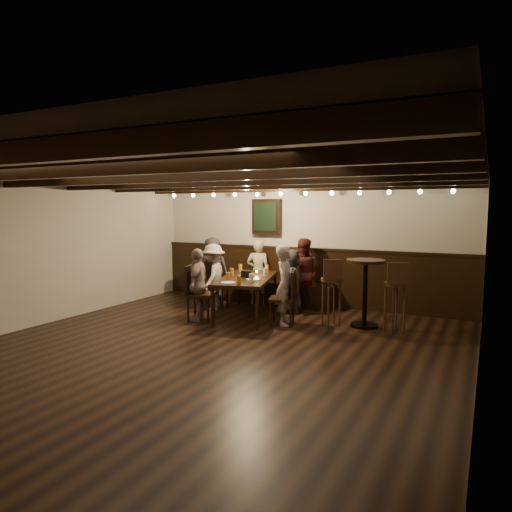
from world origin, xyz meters
The scene contains 27 objects.
room centered at (-0.29, 2.21, 1.07)m, with size 7.00×7.00×7.00m.
dining_table centered at (-0.50, 1.99, 0.65)m, with size 1.33×2.05×0.71m.
chair_left_near centered at (-1.32, 2.23, 0.29)m, with size 0.53×0.53×0.93m.
chair_left_far centered at (-1.07, 1.36, 0.29)m, with size 0.54×0.54×0.95m.
chair_right_near centered at (0.06, 2.62, 0.27)m, with size 0.49×0.49×0.87m.
chair_right_far centered at (0.31, 1.75, 0.27)m, with size 0.51×0.51×0.90m.
person_bench_left centered at (-1.61, 2.61, 0.67)m, with size 0.66×0.43×1.35m, color #262628.
person_bench_centre centered at (-0.79, 3.00, 0.65)m, with size 0.47×0.31×1.30m, color #9D947E.
person_bench_right centered at (0.12, 3.10, 0.68)m, with size 0.66×0.51×1.35m, color #511F1C.
person_left_near centered at (-1.35, 2.22, 0.63)m, with size 0.81×0.47×1.25m, color gray.
person_left_far centered at (-1.10, 1.35, 0.62)m, with size 0.73×0.30×1.24m, color gray.
person_right_near centered at (0.10, 2.63, 0.59)m, with size 0.57×0.37×1.18m, color #28282A.
person_right_far centered at (0.34, 1.76, 0.66)m, with size 0.48×0.32×1.32m, color gray.
pint_a centered at (-0.96, 2.59, 0.78)m, with size 0.07×0.07×0.14m, color #BF7219.
pint_b centered at (-0.44, 2.68, 0.78)m, with size 0.07×0.07×0.14m, color #BF7219.
pint_c centered at (-0.82, 2.00, 0.78)m, with size 0.07×0.07×0.14m, color #BF7219.
pint_d centered at (-0.27, 2.26, 0.78)m, with size 0.07×0.07×0.14m, color silver.
pint_e centered at (-0.59, 1.50, 0.78)m, with size 0.07×0.07×0.14m, color #BF7219.
pint_f centered at (-0.16, 1.51, 0.78)m, with size 0.07×0.07×0.14m, color silver.
pint_g centered at (-0.24, 1.23, 0.78)m, with size 0.07×0.07×0.14m, color #BF7219.
plate_near centered at (-0.46, 1.27, 0.71)m, with size 0.24×0.24×0.01m, color white.
plate_far centered at (-0.25, 1.75, 0.71)m, with size 0.24×0.24×0.01m, color white.
condiment_caddy centered at (-0.49, 1.94, 0.77)m, with size 0.15×0.10×0.12m, color black.
candle centered at (-0.47, 2.31, 0.73)m, with size 0.05×0.05×0.05m, color beige.
high_top_table centered at (1.54, 2.24, 0.72)m, with size 0.62×0.62×1.10m.
bar_stool_left centered at (1.05, 2.03, 0.41)m, with size 0.39×0.40×1.11m.
bar_stool_right centered at (2.05, 2.08, 0.41)m, with size 0.38×0.40×1.11m.
Camera 1 is at (3.31, -5.04, 1.92)m, focal length 32.00 mm.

